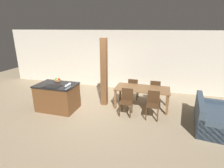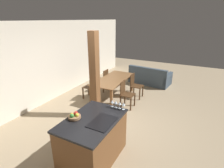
% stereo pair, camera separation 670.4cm
% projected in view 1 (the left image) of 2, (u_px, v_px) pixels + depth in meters
% --- Properties ---
extents(ground_plane, '(16.00, 16.00, 0.00)m').
position_uv_depth(ground_plane, '(94.00, 109.00, 6.28)').
color(ground_plane, '#9E896B').
extents(wall_back, '(11.20, 0.08, 2.70)m').
position_uv_depth(wall_back, '(114.00, 60.00, 8.24)').
color(wall_back, silver).
rests_on(wall_back, ground_plane).
extents(kitchen_island, '(1.37, 0.93, 0.95)m').
position_uv_depth(kitchen_island, '(57.00, 97.00, 6.16)').
color(kitchen_island, brown).
rests_on(kitchen_island, ground_plane).
extents(fruit_bowl, '(0.25, 0.25, 0.12)m').
position_uv_depth(fruit_bowl, '(58.00, 80.00, 6.33)').
color(fruit_bowl, '#99704C').
rests_on(fruit_bowl, kitchen_island).
extents(wine_glass_near, '(0.07, 0.07, 0.16)m').
position_uv_depth(wine_glass_near, '(66.00, 86.00, 5.46)').
color(wine_glass_near, silver).
rests_on(wine_glass_near, kitchen_island).
extents(wine_glass_middle, '(0.07, 0.07, 0.16)m').
position_uv_depth(wine_glass_middle, '(67.00, 85.00, 5.54)').
color(wine_glass_middle, silver).
rests_on(wine_glass_middle, kitchen_island).
extents(wine_glass_far, '(0.07, 0.07, 0.16)m').
position_uv_depth(wine_glass_far, '(69.00, 84.00, 5.63)').
color(wine_glass_far, silver).
rests_on(wine_glass_far, kitchen_island).
extents(wine_glass_end, '(0.07, 0.07, 0.16)m').
position_uv_depth(wine_glass_end, '(70.00, 83.00, 5.71)').
color(wine_glass_end, silver).
rests_on(wine_glass_end, kitchen_island).
extents(dining_table, '(1.91, 0.89, 0.74)m').
position_uv_depth(dining_table, '(142.00, 91.00, 6.26)').
color(dining_table, brown).
rests_on(dining_table, ground_plane).
extents(dining_chair_near_left, '(0.40, 0.40, 0.88)m').
position_uv_depth(dining_chair_near_left, '(126.00, 101.00, 5.81)').
color(dining_chair_near_left, '#472D19').
rests_on(dining_chair_near_left, ground_plane).
extents(dining_chair_near_right, '(0.40, 0.40, 0.88)m').
position_uv_depth(dining_chair_near_right, '(153.00, 104.00, 5.59)').
color(dining_chair_near_right, '#472D19').
rests_on(dining_chair_near_right, ground_plane).
extents(dining_chair_far_left, '(0.40, 0.40, 0.88)m').
position_uv_depth(dining_chair_far_left, '(133.00, 88.00, 7.05)').
color(dining_chair_far_left, '#472D19').
rests_on(dining_chair_far_left, ground_plane).
extents(dining_chair_far_right, '(0.40, 0.40, 0.88)m').
position_uv_depth(dining_chair_far_right, '(155.00, 90.00, 6.82)').
color(dining_chair_far_right, '#472D19').
rests_on(dining_chair_far_right, ground_plane).
extents(couch, '(1.09, 1.83, 0.80)m').
position_uv_depth(couch, '(211.00, 118.00, 5.14)').
color(couch, '#3D4C5B').
rests_on(couch, ground_plane).
extents(timber_post, '(0.22, 0.22, 2.47)m').
position_uv_depth(timber_post, '(104.00, 73.00, 6.34)').
color(timber_post, brown).
rests_on(timber_post, ground_plane).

